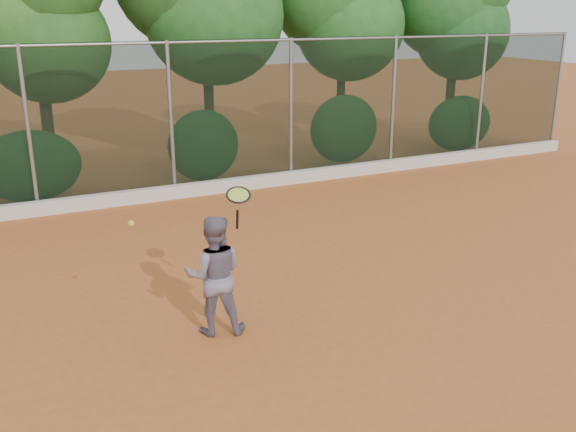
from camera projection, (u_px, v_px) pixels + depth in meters
name	position (u px, v px, depth m)	size (l,w,h in m)	color
ground	(319.00, 321.00, 8.93)	(80.00, 80.00, 0.00)	#AF5B29
concrete_curb	(177.00, 191.00, 14.72)	(24.00, 0.20, 0.30)	beige
tennis_player	(214.00, 275.00, 8.41)	(0.79, 0.62, 1.63)	slate
chainlink_fence	(171.00, 116.00, 14.35)	(24.09, 0.09, 3.50)	black
tennis_racket	(238.00, 198.00, 8.20)	(0.39, 0.38, 0.59)	black
tennis_ball_in_flight	(131.00, 223.00, 7.21)	(0.07, 0.07, 0.07)	gold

